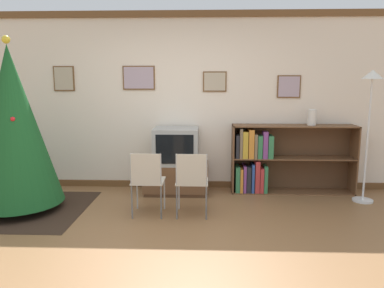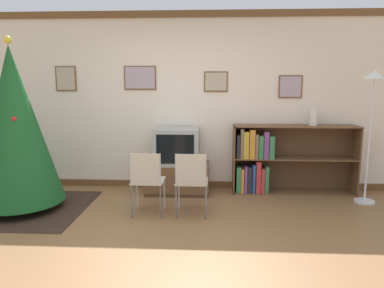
{
  "view_description": "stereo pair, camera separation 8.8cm",
  "coord_description": "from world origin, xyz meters",
  "px_view_note": "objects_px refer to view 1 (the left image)",
  "views": [
    {
      "loc": [
        0.45,
        -3.63,
        1.7
      ],
      "look_at": [
        0.26,
        1.17,
        0.86
      ],
      "focal_mm": 35.0,
      "sensor_mm": 36.0,
      "label": 1
    },
    {
      "loc": [
        0.53,
        -3.63,
        1.7
      ],
      "look_at": [
        0.26,
        1.17,
        0.86
      ],
      "focal_mm": 35.0,
      "sensor_mm": 36.0,
      "label": 2
    }
  ],
  "objects_px": {
    "tv_console": "(176,178)",
    "christmas_tree": "(13,126)",
    "bookshelf": "(270,160)",
    "vase": "(312,117)",
    "folding_chair_left": "(147,180)",
    "folding_chair_right": "(192,180)",
    "standing_lamp": "(371,102)",
    "television": "(176,146)"
  },
  "relations": [
    {
      "from": "television",
      "to": "bookshelf",
      "type": "height_order",
      "value": "bookshelf"
    },
    {
      "from": "christmas_tree",
      "to": "tv_console",
      "type": "relative_size",
      "value": 2.32
    },
    {
      "from": "television",
      "to": "vase",
      "type": "relative_size",
      "value": 2.72
    },
    {
      "from": "television",
      "to": "standing_lamp",
      "type": "relative_size",
      "value": 0.36
    },
    {
      "from": "bookshelf",
      "to": "standing_lamp",
      "type": "distance_m",
      "value": 1.59
    },
    {
      "from": "tv_console",
      "to": "folding_chair_left",
      "type": "xyz_separation_m",
      "value": [
        -0.28,
        -1.0,
        0.25
      ]
    },
    {
      "from": "television",
      "to": "vase",
      "type": "distance_m",
      "value": 2.06
    },
    {
      "from": "standing_lamp",
      "to": "television",
      "type": "bearing_deg",
      "value": 173.48
    },
    {
      "from": "tv_console",
      "to": "standing_lamp",
      "type": "xyz_separation_m",
      "value": [
        2.66,
        -0.31,
        1.17
      ]
    },
    {
      "from": "tv_console",
      "to": "television",
      "type": "xyz_separation_m",
      "value": [
        0.0,
        -0.0,
        0.49
      ]
    },
    {
      "from": "vase",
      "to": "folding_chair_left",
      "type": "bearing_deg",
      "value": -154.16
    },
    {
      "from": "tv_console",
      "to": "folding_chair_right",
      "type": "relative_size",
      "value": 1.17
    },
    {
      "from": "bookshelf",
      "to": "standing_lamp",
      "type": "height_order",
      "value": "standing_lamp"
    },
    {
      "from": "standing_lamp",
      "to": "folding_chair_right",
      "type": "bearing_deg",
      "value": -163.79
    },
    {
      "from": "tv_console",
      "to": "bookshelf",
      "type": "distance_m",
      "value": 1.44
    },
    {
      "from": "christmas_tree",
      "to": "standing_lamp",
      "type": "xyz_separation_m",
      "value": [
        4.67,
        0.52,
        0.29
      ]
    },
    {
      "from": "television",
      "to": "bookshelf",
      "type": "bearing_deg",
      "value": 4.25
    },
    {
      "from": "christmas_tree",
      "to": "vase",
      "type": "relative_size",
      "value": 9.19
    },
    {
      "from": "vase",
      "to": "standing_lamp",
      "type": "xyz_separation_m",
      "value": [
        0.65,
        -0.41,
        0.25
      ]
    },
    {
      "from": "folding_chair_right",
      "to": "vase",
      "type": "distance_m",
      "value": 2.17
    },
    {
      "from": "folding_chair_left",
      "to": "bookshelf",
      "type": "relative_size",
      "value": 0.45
    },
    {
      "from": "folding_chair_left",
      "to": "folding_chair_right",
      "type": "xyz_separation_m",
      "value": [
        0.55,
        0.0,
        0.0
      ]
    },
    {
      "from": "christmas_tree",
      "to": "bookshelf",
      "type": "height_order",
      "value": "christmas_tree"
    },
    {
      "from": "folding_chair_right",
      "to": "vase",
      "type": "height_order",
      "value": "vase"
    },
    {
      "from": "bookshelf",
      "to": "vase",
      "type": "relative_size",
      "value": 7.57
    },
    {
      "from": "bookshelf",
      "to": "folding_chair_left",
      "type": "bearing_deg",
      "value": -146.89
    },
    {
      "from": "folding_chair_right",
      "to": "standing_lamp",
      "type": "height_order",
      "value": "standing_lamp"
    },
    {
      "from": "television",
      "to": "tv_console",
      "type": "bearing_deg",
      "value": 90.0
    },
    {
      "from": "tv_console",
      "to": "folding_chair_right",
      "type": "xyz_separation_m",
      "value": [
        0.28,
        -1.0,
        0.25
      ]
    },
    {
      "from": "folding_chair_right",
      "to": "standing_lamp",
      "type": "distance_m",
      "value": 2.65
    },
    {
      "from": "christmas_tree",
      "to": "standing_lamp",
      "type": "relative_size",
      "value": 1.22
    },
    {
      "from": "christmas_tree",
      "to": "folding_chair_right",
      "type": "distance_m",
      "value": 2.38
    },
    {
      "from": "tv_console",
      "to": "folding_chair_left",
      "type": "bearing_deg",
      "value": -105.44
    },
    {
      "from": "folding_chair_left",
      "to": "standing_lamp",
      "type": "height_order",
      "value": "standing_lamp"
    },
    {
      "from": "standing_lamp",
      "to": "bookshelf",
      "type": "bearing_deg",
      "value": 161.84
    },
    {
      "from": "christmas_tree",
      "to": "vase",
      "type": "bearing_deg",
      "value": 13.11
    },
    {
      "from": "christmas_tree",
      "to": "folding_chair_left",
      "type": "bearing_deg",
      "value": -5.67
    },
    {
      "from": "folding_chair_left",
      "to": "standing_lamp",
      "type": "distance_m",
      "value": 3.16
    },
    {
      "from": "tv_console",
      "to": "vase",
      "type": "bearing_deg",
      "value": 3.02
    },
    {
      "from": "tv_console",
      "to": "christmas_tree",
      "type": "bearing_deg",
      "value": -157.53
    },
    {
      "from": "folding_chair_right",
      "to": "tv_console",
      "type": "bearing_deg",
      "value": 105.44
    },
    {
      "from": "vase",
      "to": "standing_lamp",
      "type": "relative_size",
      "value": 0.13
    }
  ]
}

